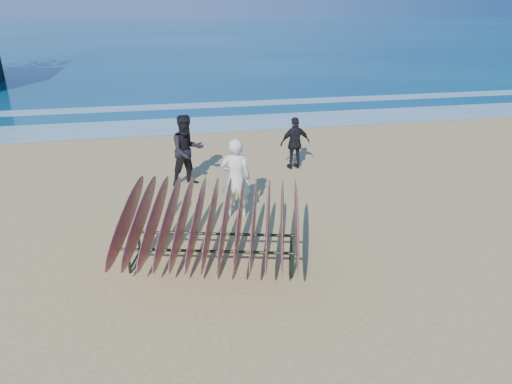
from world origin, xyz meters
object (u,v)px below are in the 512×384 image
(surfboard_rack, at_px, (211,221))
(person_dark_b, at_px, (295,143))
(person_dark_a, at_px, (187,151))
(person_white, at_px, (236,178))

(surfboard_rack, height_order, person_dark_b, surfboard_rack)
(person_dark_a, bearing_deg, person_white, -87.06)
(person_dark_b, bearing_deg, surfboard_rack, 53.18)
(person_dark_b, bearing_deg, person_white, 46.77)
(person_dark_a, bearing_deg, surfboard_rack, -108.76)
(surfboard_rack, bearing_deg, person_dark_a, 106.62)
(person_white, bearing_deg, surfboard_rack, 80.45)
(person_dark_b, bearing_deg, person_dark_a, 7.09)
(surfboard_rack, relative_size, person_dark_a, 1.94)
(person_dark_a, bearing_deg, person_dark_b, -8.73)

